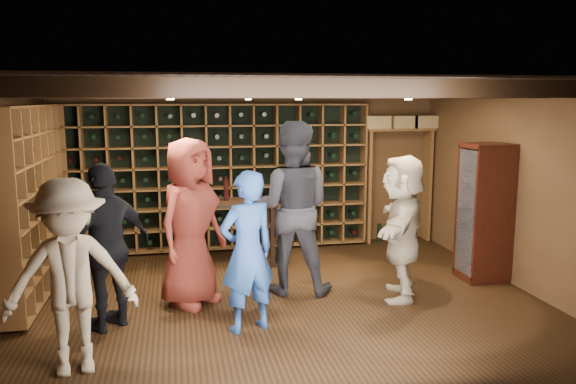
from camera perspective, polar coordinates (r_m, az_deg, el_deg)
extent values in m
plane|color=black|center=(6.76, -0.77, -10.74)|extent=(6.00, 6.00, 0.00)
plane|color=#51341B|center=(8.89, -3.78, 2.40)|extent=(6.00, 0.00, 6.00)
plane|color=#51341B|center=(4.07, 5.79, -6.01)|extent=(6.00, 0.00, 6.00)
plane|color=#51341B|center=(7.59, 22.08, 0.53)|extent=(0.00, 5.00, 5.00)
plane|color=black|center=(6.35, -0.82, 10.95)|extent=(6.00, 6.00, 0.00)
cube|color=black|center=(4.79, 2.79, 10.50)|extent=(5.90, 0.18, 0.16)
cube|color=black|center=(5.86, 0.11, 10.30)|extent=(5.90, 0.18, 0.16)
cube|color=black|center=(6.94, -1.75, 10.15)|extent=(5.90, 0.18, 0.16)
cube|color=black|center=(8.03, -3.09, 10.03)|extent=(5.90, 0.18, 0.16)
cylinder|color=black|center=(6.24, -11.87, 9.77)|extent=(0.10, 0.10, 0.10)
cylinder|color=black|center=(6.80, 1.07, 9.91)|extent=(0.10, 0.10, 0.10)
cylinder|color=black|center=(6.48, 12.15, 9.74)|extent=(0.10, 0.10, 0.10)
cylinder|color=black|center=(7.51, -4.06, 9.84)|extent=(0.10, 0.10, 0.10)
cube|color=brown|center=(8.68, -7.06, 1.51)|extent=(4.65, 0.30, 2.20)
cube|color=black|center=(8.68, -7.06, 1.51)|extent=(4.56, 0.02, 2.16)
cube|color=brown|center=(7.35, -24.31, -0.67)|extent=(0.30, 2.65, 2.20)
cube|color=black|center=(7.35, -24.31, -0.67)|extent=(0.29, 0.02, 2.16)
cube|color=brown|center=(9.29, 11.25, 6.26)|extent=(1.15, 0.32, 0.04)
cube|color=brown|center=(9.59, 13.95, 0.73)|extent=(0.05, 0.28, 1.85)
cube|color=brown|center=(9.20, 8.08, 0.55)|extent=(0.05, 0.28, 1.85)
cube|color=#A28251|center=(9.14, 8.94, 7.03)|extent=(0.40, 0.30, 0.20)
cube|color=#A28251|center=(9.30, 11.56, 6.99)|extent=(0.40, 0.30, 0.20)
cube|color=#A28251|center=(9.45, 13.53, 6.96)|extent=(0.40, 0.30, 0.20)
cube|color=black|center=(7.86, 19.01, -7.98)|extent=(0.55, 0.50, 0.10)
cube|color=black|center=(7.66, 19.35, -1.89)|extent=(0.55, 0.50, 1.70)
cube|color=white|center=(7.53, 17.65, -1.98)|extent=(0.01, 0.46, 1.60)
cube|color=black|center=(7.66, 19.35, -1.89)|extent=(0.50, 0.44, 0.02)
sphere|color=#59260C|center=(7.63, 19.26, -1.16)|extent=(0.18, 0.18, 0.18)
imported|color=navy|center=(5.65, -4.15, -6.07)|extent=(0.70, 0.58, 1.64)
imported|color=black|center=(6.74, 0.35, -1.62)|extent=(1.19, 1.04, 2.08)
imported|color=maroon|center=(6.44, -9.88, -3.06)|extent=(1.08, 1.10, 1.91)
imported|color=black|center=(5.98, -17.87, -5.31)|extent=(1.03, 0.98, 1.71)
imported|color=gray|center=(5.12, -21.26, -8.08)|extent=(1.17, 0.79, 1.69)
imported|color=tan|center=(6.71, 11.50, -3.51)|extent=(1.09, 1.65, 1.70)
cube|color=black|center=(7.92, -5.88, -1.09)|extent=(1.22, 0.62, 0.05)
cube|color=black|center=(7.74, -9.79, -4.89)|extent=(0.06, 0.06, 0.88)
cube|color=black|center=(7.84, -1.56, -4.57)|extent=(0.06, 0.06, 0.88)
cube|color=black|center=(8.23, -9.89, -4.03)|extent=(0.06, 0.06, 0.88)
cube|color=black|center=(8.32, -2.15, -3.74)|extent=(0.06, 0.06, 0.88)
cylinder|color=black|center=(7.92, -8.14, 0.09)|extent=(0.07, 0.07, 0.28)
cylinder|color=black|center=(7.93, -6.30, 0.14)|extent=(0.07, 0.07, 0.28)
cylinder|color=black|center=(7.97, -4.11, 0.21)|extent=(0.07, 0.07, 0.28)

